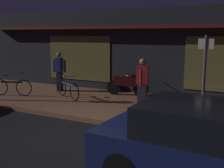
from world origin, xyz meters
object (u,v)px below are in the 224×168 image
person_photographer (59,71)px  bicycle_parked (12,87)px  bicycle_extra (68,89)px  parked_car_far (213,148)px  motorcycle (128,83)px  person_bystander (142,83)px  sign_post (204,71)px

person_photographer → bicycle_parked: bearing=-123.4°
bicycle_parked → person_photographer: 2.06m
bicycle_extra → parked_car_far: parked_car_far is taller
motorcycle → person_bystander: bearing=-53.9°
bicycle_extra → parked_car_far: size_ratio=0.36×
person_bystander → sign_post: bearing=3.0°
motorcycle → sign_post: bearing=-27.2°
motorcycle → parked_car_far: parked_car_far is taller
bicycle_parked → bicycle_extra: size_ratio=1.05×
parked_car_far → person_bystander: bearing=125.9°
sign_post → parked_car_far: 3.92m
bicycle_parked → parked_car_far: (8.02, -3.26, 0.20)m
person_photographer → parked_car_far: 8.49m
bicycle_parked → person_bystander: person_bystander is taller
person_bystander → person_photographer: bearing=163.5°
person_photographer → sign_post: sign_post is taller
sign_post → bicycle_parked: bearing=-176.1°
person_bystander → parked_car_far: (2.64, -3.66, -0.32)m
person_bystander → bicycle_extra: bearing=175.4°
motorcycle → parked_car_far: (3.88, -5.36, 0.06)m
bicycle_extra → person_bystander: bearing=-4.6°
bicycle_parked → sign_post: 7.34m
motorcycle → bicycle_extra: motorcycle is taller
bicycle_parked → bicycle_extra: same height
parked_car_far → motorcycle: bearing=125.9°
motorcycle → parked_car_far: bearing=-54.1°
motorcycle → sign_post: sign_post is taller
bicycle_extra → person_photographer: bearing=138.5°
bicycle_extra → bicycle_parked: bearing=-163.9°
bicycle_parked → sign_post: size_ratio=0.66×
person_bystander → bicycle_parked: bearing=-175.7°
bicycle_extra → sign_post: bearing=-1.7°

